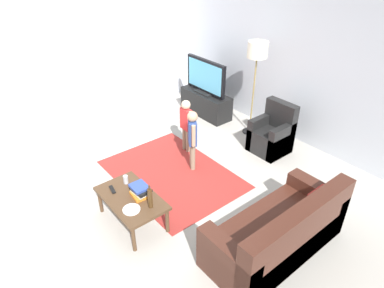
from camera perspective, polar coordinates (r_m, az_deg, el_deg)
The scene contains 17 objects.
ground at distance 5.22m, azimuth -5.18°, elevation -8.28°, with size 7.80×7.80×0.00m, color #B2ADA3.
wall_back at distance 6.48m, azimuth 17.13°, elevation 12.36°, with size 6.00×0.12×2.70m, color silver.
wall_left at distance 7.03m, azimuth -20.14°, elevation 13.29°, with size 0.12×6.00×2.70m, color silver.
area_rug at distance 5.59m, azimuth -3.39°, elevation -5.02°, with size 2.20×1.60×0.01m, color #9E2D28.
tv_stand at distance 7.38m, azimuth 2.32°, elevation 6.77°, with size 1.20×0.44×0.50m.
tv at distance 7.14m, azimuth 2.30°, elevation 11.14°, with size 1.10×0.28×0.71m.
couch at distance 4.32m, azimuth 14.62°, elevation -14.49°, with size 0.80×1.80×0.86m.
armchair at distance 6.22m, azimuth 13.34°, elevation 1.40°, with size 0.60×0.60×0.90m.
floor_lamp at distance 6.27m, azimuth 10.84°, elevation 14.42°, with size 0.36×0.36×1.78m.
child_near_tv at distance 5.90m, azimuth -1.00°, elevation 3.84°, with size 0.33×0.16×0.98m.
child_center at distance 5.41m, azimuth 0.07°, elevation 1.51°, with size 0.30×0.22×1.03m.
coffee_table at distance 4.59m, azimuth -10.13°, elevation -9.19°, with size 1.00×0.60×0.42m.
book_stack at distance 4.52m, azimuth -8.62°, elevation -7.73°, with size 0.27×0.24×0.15m.
bottle at distance 4.29m, azimuth -7.02°, elevation -8.94°, with size 0.06×0.06×0.33m.
tv_remote at distance 4.71m, azimuth -13.19°, elevation -7.42°, with size 0.17×0.05×0.02m, color black.
soda_can at distance 4.77m, azimuth -11.03°, elevation -5.85°, with size 0.07×0.07×0.12m, color silver.
plate at distance 4.36m, azimuth -10.09°, elevation -10.74°, with size 0.22×0.22×0.02m.
Camera 1 is at (3.39, -2.15, 3.33)m, focal length 31.87 mm.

